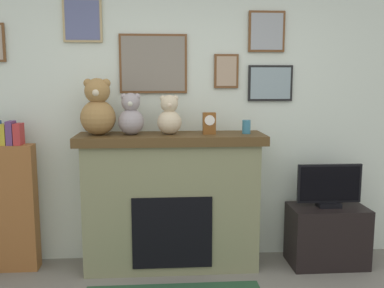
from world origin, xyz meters
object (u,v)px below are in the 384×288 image
Objects in this scene: mantel_clock at (209,123)px; teddy_bear_brown at (98,110)px; tv_stand at (327,235)px; candle_jar at (246,127)px; fireplace at (171,200)px; bookshelf at (10,202)px; teddy_bear_tan at (169,117)px; television at (329,186)px; teddy_bear_cream at (131,116)px.

teddy_bear_brown is at bearing 179.97° from mantel_clock.
mantel_clock is (-1.08, 0.05, 1.03)m from tv_stand.
teddy_bear_brown is at bearing 178.45° from tv_stand.
tv_stand is 1.24m from candle_jar.
bookshelf reaches higher than fireplace.
teddy_bear_tan is at bearing 0.02° from teddy_bear_brown.
teddy_bear_brown reaches higher than tv_stand.
tv_stand is 0.46m from television.
bookshelf is at bearing 177.94° from television.
fireplace is 1.42m from television.
mantel_clock reaches higher than bookshelf.
tv_stand is at bearing -1.80° from teddy_bear_cream.
candle_jar is at bearing -1.24° from bookshelf.
tv_stand is at bearing 90.00° from television.
fireplace is 0.93m from candle_jar.
bookshelf is 1.31m from teddy_bear_cream.
candle_jar is (-0.75, 0.06, 0.54)m from television.
teddy_bear_brown reaches higher than teddy_bear_tan.
television is 1.22m from mantel_clock.
teddy_bear_brown is 0.61m from teddy_bear_tan.
mantel_clock is 0.35m from teddy_bear_tan.
candle_jar is at bearing 175.66° from television.
tv_stand is at bearing -2.88° from mantel_clock.
candle_jar is 1.01m from teddy_bear_cream.
fireplace is at bearing -1.10° from bookshelf.
candle_jar is 1.29m from teddy_bear_brown.
teddy_bear_cream is (-1.75, 0.06, 0.64)m from television.
teddy_bear_brown reaches higher than fireplace.
teddy_bear_tan reaches higher than candle_jar.
teddy_bear_cream is (-1.00, -0.00, 0.10)m from candle_jar.
tv_stand is at bearing -2.21° from teddy_bear_tan.
teddy_bear_brown is (-0.95, 0.00, 0.12)m from mantel_clock.
teddy_bear_cream is (1.07, -0.05, 0.75)m from bookshelf.
bookshelf is 1.58m from teddy_bear_tan.
teddy_bear_tan is at bearing -1.85° from bookshelf.
mantel_clock is 0.55× the size of teddy_bear_tan.
television is at bearing -90.00° from tv_stand.
bookshelf is 7.15× the size of mantel_clock.
bookshelf reaches higher than tv_stand.
teddy_bear_brown is at bearing -178.30° from fireplace.
fireplace is at bearing 177.03° from tv_stand.
television is 4.84× the size of candle_jar.
teddy_bear_brown is at bearing 178.41° from television.
candle_jar is at bearing 0.21° from mantel_clock.
mantel_clock is 0.68m from teddy_bear_cream.
candle_jar is 0.33× the size of teddy_bear_cream.
teddy_bear_brown reaches higher than teddy_bear_cream.
television is (2.82, -0.10, 0.11)m from bookshelf.
bookshelf is 11.17× the size of candle_jar.
teddy_bear_brown is (0.79, -0.05, 0.80)m from bookshelf.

